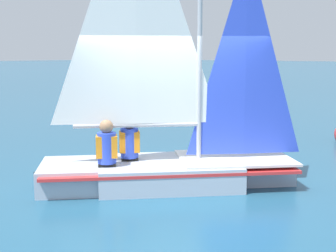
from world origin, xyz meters
The scene contains 4 objects.
ground_plane centered at (0.00, 0.00, 0.00)m, with size 260.00×260.00×0.00m, color #235675.
sailboat_main centered at (0.01, -0.01, 0.73)m, with size 4.06×3.89×5.19m.
sailor_helm centered at (0.37, -0.55, 0.62)m, with size 0.43×0.42×1.16m.
sailor_crew centered at (0.90, -0.53, 0.62)m, with size 0.43×0.42×1.16m.
Camera 1 is at (5.88, 5.02, 2.21)m, focal length 50.00 mm.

